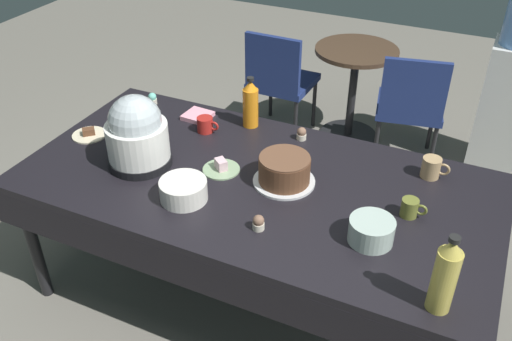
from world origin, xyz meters
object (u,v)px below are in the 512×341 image
Objects in this scene: maroon_chair_right at (411,103)px; water_cooler at (509,89)px; dessert_plate_cream at (89,134)px; cupcake_berry at (302,134)px; coffee_mug_tan at (432,168)px; coffee_mug_olive at (410,208)px; slow_cooker at (137,134)px; maroon_chair_left at (279,77)px; cupcake_vanilla at (258,223)px; coffee_mug_red at (206,125)px; ceramic_snack_bowl at (184,190)px; frosted_layer_cake at (284,170)px; cupcake_lemon at (152,99)px; glass_salad_bowl at (371,231)px; soda_bottle_ginger_ale at (445,276)px; soda_bottle_orange_juice at (251,104)px; dessert_plate_coral at (137,112)px; round_cafe_table at (354,77)px; dessert_plate_sage at (221,168)px; potluck_table at (256,190)px.

water_cooler is at bearing 26.27° from maroon_chair_right.
cupcake_berry is at bearing 23.18° from dessert_plate_cream.
coffee_mug_tan is at bearing -100.11° from water_cooler.
water_cooler is at bearing 80.89° from coffee_mug_olive.
water_cooler is at bearing 52.00° from slow_cooker.
coffee_mug_tan is (1.29, 0.48, -0.11)m from slow_cooker.
cupcake_vanilla is at bearing -69.56° from maroon_chair_left.
slow_cooker is 0.44m from coffee_mug_red.
ceramic_snack_bowl is at bearing 173.10° from cupcake_vanilla.
dessert_plate_cream is 0.61m from coffee_mug_red.
frosted_layer_cake reaches higher than cupcake_berry.
cupcake_vanilla and cupcake_lemon have the same top height.
water_cooler reaches higher than cupcake_vanilla.
glass_salad_bowl is at bearing -103.46° from coffee_mug_tan.
cupcake_vanilla is 0.05× the size of water_cooler.
slow_cooker is 1.96× the size of glass_salad_bowl.
soda_bottle_ginger_ale reaches higher than soda_bottle_orange_juice.
cupcake_vanilla is 0.08× the size of maroon_chair_right.
cupcake_vanilla is at bearing -129.85° from coffee_mug_tan.
maroon_chair_right reaches higher than cupcake_vanilla.
slow_cooker is at bearing -52.64° from dessert_plate_coral.
soda_bottle_orange_juice is 1.03m from coffee_mug_olive.
dessert_plate_coral is 0.11× the size of water_cooler.
cupcake_vanilla is 2.16m from round_cafe_table.
dessert_plate_sage is at bearing 0.34° from dessert_plate_cream.
dessert_plate_cream is 2.61× the size of cupcake_berry.
water_cooler is at bearing 87.57° from soda_bottle_ginger_ale.
potluck_table is at bearing -165.17° from frosted_layer_cake.
maroon_chair_left reaches higher than potluck_table.
ceramic_snack_bowl is at bearing -94.78° from round_cafe_table.
dessert_plate_coral is (-0.69, 0.30, -0.00)m from dessert_plate_sage.
slow_cooker reaches higher than round_cafe_table.
glass_salad_bowl reaches higher than coffee_mug_tan.
coffee_mug_tan is at bearing -61.87° from round_cafe_table.
frosted_layer_cake is at bearing -66.46° from maroon_chair_left.
dessert_plate_cream is (-0.73, 0.26, -0.04)m from ceramic_snack_bowl.
glass_salad_bowl is at bearing 141.68° from soda_bottle_ginger_ale.
ceramic_snack_bowl is at bearing 171.72° from soda_bottle_ginger_ale.
cupcake_lemon is 0.08× the size of maroon_chair_left.
ceramic_snack_bowl is 1.91m from maroon_chair_left.
slow_cooker is 5.29× the size of cupcake_lemon.
potluck_table is 0.52m from coffee_mug_red.
coffee_mug_olive is at bearing -79.65° from maroon_chair_right.
cupcake_berry is at bearing 148.39° from coffee_mug_olive.
maroon_chair_left is at bearing -179.92° from maroon_chair_right.
dessert_plate_coral is 0.44m from coffee_mug_red.
frosted_layer_cake is 0.61m from coffee_mug_red.
maroon_chair_right is (-0.48, 2.02, -0.41)m from soda_bottle_ginger_ale.
cupcake_vanilla is at bearing -82.43° from cupcake_berry.
cupcake_lemon is at bearing -178.92° from soda_bottle_orange_juice.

